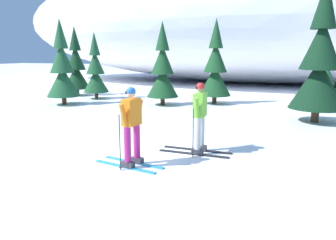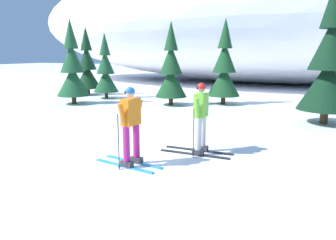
% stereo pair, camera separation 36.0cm
% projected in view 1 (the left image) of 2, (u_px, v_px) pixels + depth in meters
% --- Properties ---
extents(ground_plane, '(120.00, 120.00, 0.00)m').
position_uv_depth(ground_plane, '(122.00, 151.00, 8.36)').
color(ground_plane, white).
extents(skier_lime_jacket, '(1.81, 0.83, 1.78)m').
position_uv_depth(skier_lime_jacket, '(200.00, 116.00, 8.01)').
color(skier_lime_jacket, black).
rests_on(skier_lime_jacket, ground).
extents(skier_orange_jacket, '(1.66, 0.81, 1.77)m').
position_uv_depth(skier_orange_jacket, '(132.00, 125.00, 7.06)').
color(skier_orange_jacket, '#2893CC').
rests_on(skier_orange_jacket, ground).
extents(pine_tree_far_left, '(1.55, 1.55, 4.02)m').
position_uv_depth(pine_tree_far_left, '(76.00, 67.00, 19.10)').
color(pine_tree_far_left, '#47301E').
rests_on(pine_tree_far_left, ground).
extents(pine_tree_left, '(1.59, 1.59, 4.12)m').
position_uv_depth(pine_tree_left, '(62.00, 69.00, 15.60)').
color(pine_tree_left, '#47301E').
rests_on(pine_tree_left, ground).
extents(pine_tree_center_left, '(1.39, 1.39, 3.61)m').
position_uv_depth(pine_tree_center_left, '(95.00, 71.00, 17.72)').
color(pine_tree_center_left, '#47301E').
rests_on(pine_tree_center_left, ground).
extents(pine_tree_center, '(1.53, 1.53, 3.97)m').
position_uv_depth(pine_tree_center, '(163.00, 71.00, 15.50)').
color(pine_tree_center, '#47301E').
rests_on(pine_tree_center, ground).
extents(pine_tree_center_right, '(1.60, 1.60, 4.14)m').
position_uv_depth(pine_tree_center_right, '(215.00, 69.00, 15.86)').
color(pine_tree_center_right, '#47301E').
rests_on(pine_tree_center_right, ground).
extents(pine_tree_right, '(1.95, 1.95, 5.05)m').
position_uv_depth(pine_tree_right, '(320.00, 64.00, 11.45)').
color(pine_tree_right, '#47301E').
rests_on(pine_tree_right, ground).
extents(pine_tree_far_right, '(1.15, 1.15, 2.97)m').
position_uv_depth(pine_tree_far_right, '(325.00, 82.00, 14.14)').
color(pine_tree_far_right, '#47301E').
rests_on(pine_tree_far_right, ground).
extents(snow_ridge_background, '(45.00, 21.55, 10.45)m').
position_uv_depth(snow_ridge_background, '(267.00, 20.00, 27.18)').
color(snow_ridge_background, white).
rests_on(snow_ridge_background, ground).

